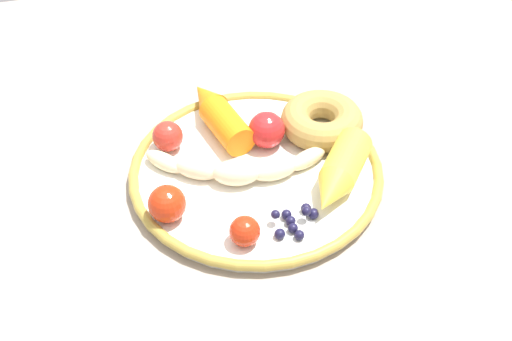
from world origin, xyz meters
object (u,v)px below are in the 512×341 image
object	(u,v)px
carrot_yellow	(339,174)
tomato_far	(167,204)
blueberry_pile	(295,220)
banana	(236,168)
tomato_extra	(267,130)
carrot_orange	(219,114)
dining_table	(240,221)
tomato_near	(245,231)
plate	(256,172)
donut	(322,120)
tomato_mid	(168,136)

from	to	relation	value
carrot_yellow	tomato_far	size ratio (longest dim) A/B	2.90
carrot_yellow	blueberry_pile	distance (m)	0.08
blueberry_pile	banana	bearing A→B (deg)	-63.82
tomato_far	tomato_extra	size ratio (longest dim) A/B	0.94
carrot_orange	carrot_yellow	bearing A→B (deg)	127.20
dining_table	tomato_far	size ratio (longest dim) A/B	28.74
tomato_near	tomato_far	world-z (taller)	tomato_far
tomato_near	tomato_far	size ratio (longest dim) A/B	0.79
plate	donut	world-z (taller)	donut
tomato_far	tomato_extra	distance (m)	0.16
carrot_orange	tomato_mid	world-z (taller)	carrot_orange
plate	donut	distance (m)	0.11
plate	donut	size ratio (longest dim) A/B	2.94
dining_table	tomato_far	bearing A→B (deg)	30.85
tomato_mid	donut	bearing A→B (deg)	174.62
plate	carrot_orange	size ratio (longest dim) A/B	2.24
carrot_yellow	tomato_mid	size ratio (longest dim) A/B	3.27
dining_table	banana	size ratio (longest dim) A/B	5.54
carrot_orange	tomato_extra	distance (m)	0.07
banana	blueberry_pile	xyz separation A→B (m)	(-0.04, 0.09, -0.01)
dining_table	carrot_orange	xyz separation A→B (m)	(0.00, -0.08, 0.11)
tomato_far	tomato_mid	bearing A→B (deg)	-99.74
donut	tomato_mid	xyz separation A→B (m)	(0.18, -0.02, 0.00)
carrot_orange	tomato_near	distance (m)	0.19
dining_table	banana	world-z (taller)	banana
banana	carrot_orange	distance (m)	0.09
dining_table	tomato_extra	xyz separation A→B (m)	(-0.04, -0.03, 0.11)
tomato_mid	tomato_far	world-z (taller)	tomato_far
carrot_orange	tomato_near	xyz separation A→B (m)	(0.02, 0.19, -0.00)
tomato_mid	blueberry_pile	bearing A→B (deg)	125.05
tomato_extra	dining_table	bearing A→B (deg)	39.10
carrot_yellow	donut	size ratio (longest dim) A/B	1.19
dining_table	banana	xyz separation A→B (m)	(0.01, 0.01, 0.10)
banana	tomato_mid	world-z (taller)	tomato_mid
banana	donut	size ratio (longest dim) A/B	2.14
dining_table	tomato_extra	size ratio (longest dim) A/B	26.97
carrot_yellow	banana	bearing A→B (deg)	-23.26
banana	carrot_yellow	xyz separation A→B (m)	(-0.11, 0.05, 0.01)
donut	blueberry_pile	distance (m)	0.16
dining_table	banana	bearing A→B (deg)	64.12
dining_table	tomato_mid	distance (m)	0.14
plate	tomato_far	bearing A→B (deg)	23.16
carrot_yellow	donut	world-z (taller)	carrot_yellow
tomato_near	tomato_extra	distance (m)	0.16
plate	tomato_near	size ratio (longest dim) A/B	8.98
carrot_yellow	tomato_mid	xyz separation A→B (m)	(0.17, -0.11, -0.00)
blueberry_pile	tomato_near	xyz separation A→B (m)	(0.06, 0.01, 0.01)
carrot_yellow	donut	distance (m)	0.10
banana	tomato_far	xyz separation A→B (m)	(0.09, 0.04, 0.01)
carrot_yellow	tomato_mid	world-z (taller)	carrot_yellow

